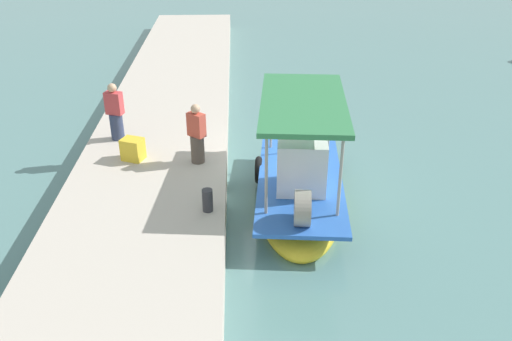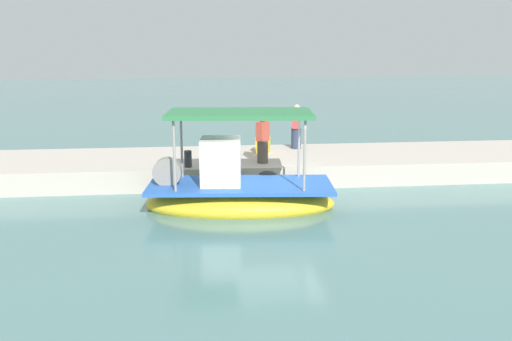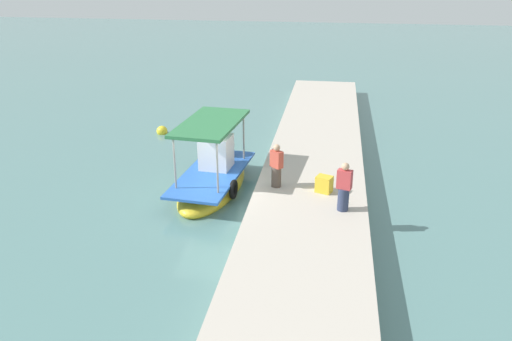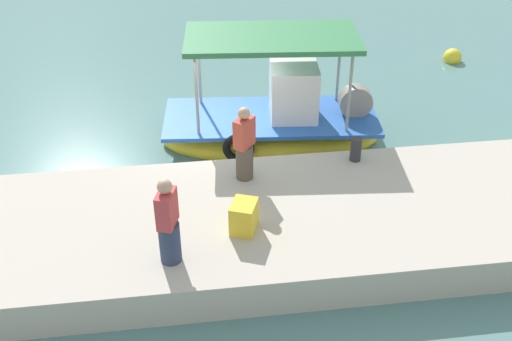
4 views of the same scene
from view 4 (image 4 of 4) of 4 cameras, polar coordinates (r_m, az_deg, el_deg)
ground_plane at (r=15.35m, az=-2.89°, el=2.04°), size 120.00×120.00×0.00m
dock_quay at (r=12.14m, az=-1.38°, el=-5.32°), size 36.00×3.95×0.74m
main_fishing_boat at (r=15.37m, az=1.67°, el=4.24°), size 5.54×2.56×3.12m
fisherman_near_bollard at (r=10.52m, az=-7.99°, el=-4.94°), size 0.46×0.52×1.66m
fisherman_by_crate at (r=12.55m, az=-1.07°, el=2.17°), size 0.50×0.51×1.61m
mooring_bollard at (r=13.53m, az=9.08°, el=1.92°), size 0.24×0.24×0.53m
cargo_crate at (r=11.35m, az=-1.11°, el=-4.23°), size 0.60×0.66×0.59m
marker_buoy at (r=21.01m, az=17.44°, el=9.79°), size 0.57×0.57×0.57m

